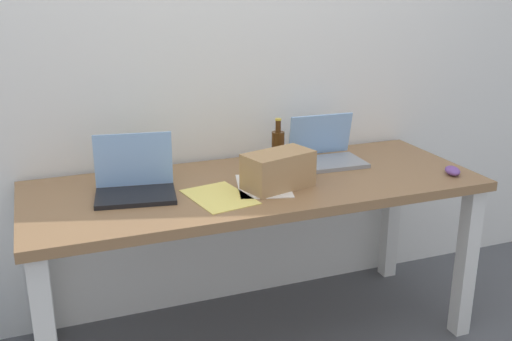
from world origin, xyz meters
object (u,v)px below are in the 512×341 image
(computer_mouse, at_px, (453,171))
(coffee_mug, at_px, (151,168))
(beer_bottle, at_px, (278,148))
(desk, at_px, (256,203))
(cardboard_box, at_px, (278,170))
(laptop_left, at_px, (135,182))
(laptop_right, at_px, (326,153))

(computer_mouse, distance_m, coffee_mug, 1.30)
(beer_bottle, height_order, coffee_mug, beer_bottle)
(desk, xyz_separation_m, cardboard_box, (0.06, -0.10, 0.17))
(desk, distance_m, beer_bottle, 0.28)
(laptop_left, height_order, laptop_right, laptop_left)
(desk, xyz_separation_m, beer_bottle, (0.16, 0.14, 0.19))
(laptop_right, bearing_deg, computer_mouse, -39.09)
(laptop_right, xyz_separation_m, cardboard_box, (-0.34, -0.24, 0.03))
(laptop_left, xyz_separation_m, computer_mouse, (1.33, -0.23, -0.04))
(desk, distance_m, laptop_right, 0.45)
(laptop_right, height_order, computer_mouse, laptop_right)
(desk, bearing_deg, laptop_left, 177.44)
(coffee_mug, bearing_deg, beer_bottle, -5.09)
(desk, relative_size, computer_mouse, 18.91)
(beer_bottle, distance_m, computer_mouse, 0.76)
(computer_mouse, bearing_deg, desk, -172.90)
(cardboard_box, bearing_deg, beer_bottle, 67.46)
(desk, relative_size, beer_bottle, 8.36)
(laptop_right, height_order, beer_bottle, beer_bottle)
(computer_mouse, bearing_deg, cardboard_box, -167.10)
(cardboard_box, relative_size, coffee_mug, 2.95)
(desk, xyz_separation_m, coffee_mug, (-0.40, 0.19, 0.14))
(beer_bottle, bearing_deg, coffee_mug, 174.91)
(cardboard_box, bearing_deg, desk, 121.58)
(desk, distance_m, coffee_mug, 0.47)
(laptop_left, bearing_deg, computer_mouse, -9.96)
(desk, distance_m, computer_mouse, 0.87)
(laptop_left, bearing_deg, cardboard_box, -12.02)
(laptop_left, relative_size, coffee_mug, 3.53)
(laptop_left, height_order, cardboard_box, laptop_left)
(laptop_left, relative_size, laptop_right, 1.06)
(beer_bottle, height_order, computer_mouse, beer_bottle)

